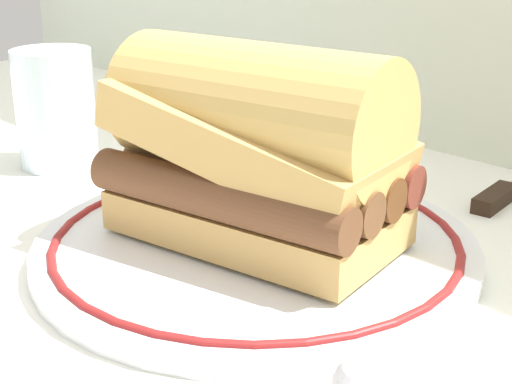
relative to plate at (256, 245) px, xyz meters
name	(u,v)px	position (x,y,z in m)	size (l,w,h in m)	color
ground_plane	(216,256)	(-0.02, -0.02, -0.01)	(1.50, 1.50, 0.00)	white
plate	(256,245)	(0.00, 0.00, 0.00)	(0.29, 0.29, 0.01)	white
sausage_sandwich	(256,146)	(0.00, 0.00, 0.07)	(0.20, 0.14, 0.13)	tan
drinking_glass	(56,116)	(-0.26, 0.01, 0.04)	(0.07, 0.07, 0.10)	silver
butter_knife	(510,189)	(0.06, 0.23, 0.00)	(0.03, 0.15, 0.01)	silver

